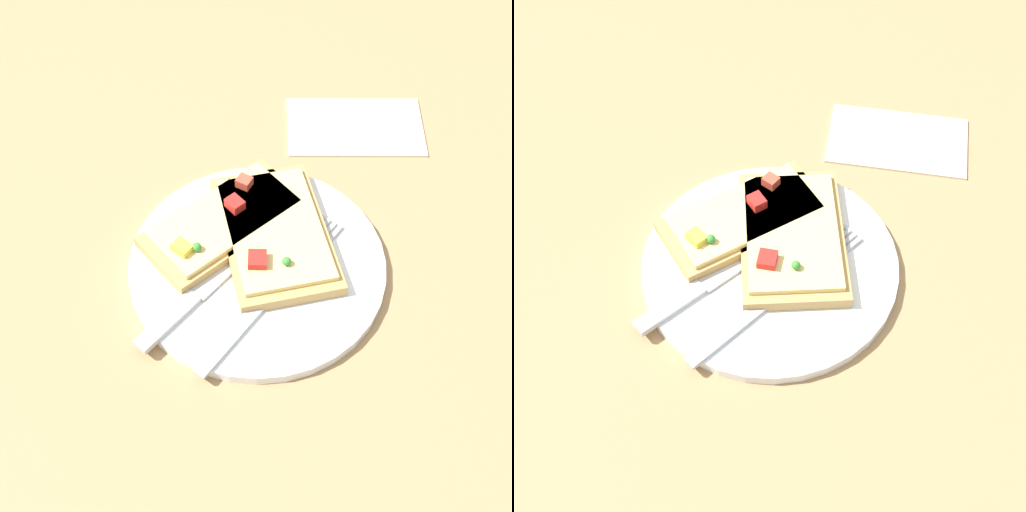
% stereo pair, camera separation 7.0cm
% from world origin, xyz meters
% --- Properties ---
extents(ground_plane, '(4.00, 4.00, 0.00)m').
position_xyz_m(ground_plane, '(0.00, 0.00, 0.00)').
color(ground_plane, '#9E7A51').
extents(plate, '(0.26, 0.26, 0.01)m').
position_xyz_m(plate, '(0.00, 0.00, 0.01)').
color(plate, white).
rests_on(plate, ground).
extents(fork, '(0.14, 0.19, 0.01)m').
position_xyz_m(fork, '(-0.02, 0.03, 0.01)').
color(fork, '#B7B7BC').
rests_on(fork, plate).
extents(knife, '(0.14, 0.16, 0.01)m').
position_xyz_m(knife, '(0.05, 0.04, 0.01)').
color(knife, '#B7B7BC').
rests_on(knife, plate).
extents(pizza_slice_main, '(0.14, 0.18, 0.03)m').
position_xyz_m(pizza_slice_main, '(-0.02, -0.03, 0.02)').
color(pizza_slice_main, tan).
rests_on(pizza_slice_main, plate).
extents(pizza_slice_corner, '(0.18, 0.17, 0.03)m').
position_xyz_m(pizza_slice_corner, '(0.03, -0.04, 0.02)').
color(pizza_slice_corner, tan).
rests_on(pizza_slice_corner, plate).
extents(crumb_scatter, '(0.07, 0.10, 0.01)m').
position_xyz_m(crumb_scatter, '(0.01, -0.03, 0.02)').
color(crumb_scatter, '#A4994F').
rests_on(crumb_scatter, plate).
extents(napkin, '(0.16, 0.10, 0.01)m').
position_xyz_m(napkin, '(-0.11, -0.20, 0.00)').
color(napkin, beige).
rests_on(napkin, ground).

